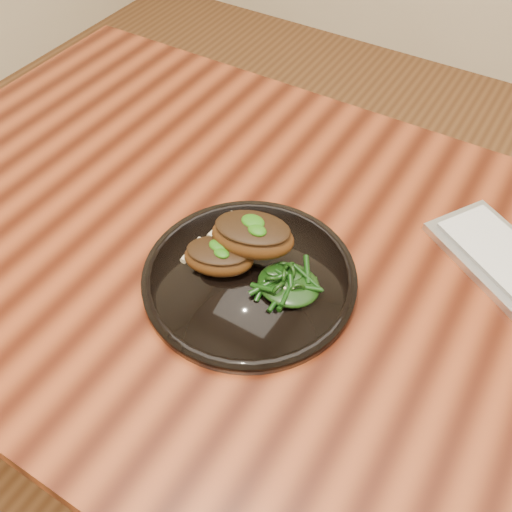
{
  "coord_description": "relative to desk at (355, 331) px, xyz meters",
  "views": [
    {
      "loc": [
        0.12,
        -0.47,
        1.35
      ],
      "look_at": [
        -0.14,
        -0.04,
        0.78
      ],
      "focal_mm": 40.0,
      "sensor_mm": 36.0,
      "label": 1
    }
  ],
  "objects": [
    {
      "name": "desk",
      "position": [
        0.0,
        0.0,
        0.0
      ],
      "size": [
        1.6,
        0.8,
        0.75
      ],
      "color": "#361006",
      "rests_on": "ground"
    },
    {
      "name": "plate",
      "position": [
        -0.14,
        -0.06,
        0.09
      ],
      "size": [
        0.29,
        0.29,
        0.02
      ],
      "color": "black",
      "rests_on": "desk"
    },
    {
      "name": "lamb_chop_front",
      "position": [
        -0.18,
        -0.07,
        0.12
      ],
      "size": [
        0.11,
        0.09,
        0.04
      ],
      "color": "#4A270E",
      "rests_on": "plate"
    },
    {
      "name": "lamb_chop_back",
      "position": [
        -0.15,
        -0.03,
        0.14
      ],
      "size": [
        0.13,
        0.1,
        0.05
      ],
      "color": "#4A270E",
      "rests_on": "plate"
    },
    {
      "name": "herb_smear",
      "position": [
        -0.18,
        0.0,
        0.1
      ],
      "size": [
        0.07,
        0.05,
        0.0
      ],
      "primitive_type": "ellipsoid",
      "color": "#114107",
      "rests_on": "plate"
    },
    {
      "name": "greens_heap",
      "position": [
        -0.09,
        -0.05,
        0.11
      ],
      "size": [
        0.08,
        0.08,
        0.03
      ],
      "color": "black",
      "rests_on": "plate"
    }
  ]
}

